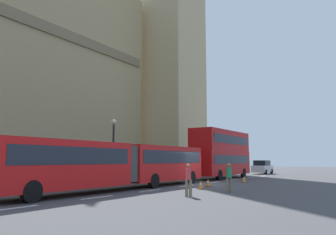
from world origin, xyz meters
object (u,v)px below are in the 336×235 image
object	(u,v)px
traffic_cone_west	(201,185)
traffic_cone_middle	(208,183)
pedestrian_near_cones	(188,179)
traffic_cone_east	(244,179)
street_lamp	(113,146)
double_decker_bus	(221,152)
sedan_lead	(262,167)
articulated_bus	(120,162)
pedestrian_by_kerb	(229,177)

from	to	relation	value
traffic_cone_west	traffic_cone_middle	size ratio (longest dim) A/B	1.00
pedestrian_near_cones	traffic_cone_middle	bearing A→B (deg)	17.52
pedestrian_near_cones	traffic_cone_east	bearing A→B (deg)	6.81
traffic_cone_middle	street_lamp	distance (m)	8.63
street_lamp	double_decker_bus	bearing A→B (deg)	-21.01
sedan_lead	articulated_bus	bearing A→B (deg)	179.98
sedan_lead	traffic_cone_west	world-z (taller)	sedan_lead
articulated_bus	sedan_lead	xyz separation A→B (m)	(29.95, -0.01, -0.83)
traffic_cone_middle	traffic_cone_east	world-z (taller)	same
sedan_lead	pedestrian_near_cones	world-z (taller)	sedan_lead
sedan_lead	traffic_cone_west	size ratio (longest dim) A/B	7.59
pedestrian_by_kerb	traffic_cone_west	bearing A→B (deg)	66.19
sedan_lead	pedestrian_near_cones	distance (m)	31.71
traffic_cone_middle	articulated_bus	bearing A→B (deg)	146.34
double_decker_bus	traffic_cone_middle	bearing A→B (deg)	-161.41
double_decker_bus	pedestrian_near_cones	bearing A→B (deg)	-161.82
street_lamp	pedestrian_near_cones	bearing A→B (deg)	-118.83
articulated_bus	street_lamp	world-z (taller)	street_lamp
traffic_cone_west	street_lamp	size ratio (longest dim) A/B	0.11
street_lamp	pedestrian_by_kerb	xyz separation A→B (m)	(-2.28, -11.07, -2.14)
articulated_bus	double_decker_bus	bearing A→B (deg)	0.01
traffic_cone_east	street_lamp	xyz separation A→B (m)	(-6.65, 8.74, 2.77)
traffic_cone_west	street_lamp	distance (m)	9.18
double_decker_bus	street_lamp	world-z (taller)	street_lamp
articulated_bus	double_decker_bus	world-z (taller)	double_decker_bus
sedan_lead	traffic_cone_west	xyz separation A→B (m)	(-26.80, -4.15, -0.63)
pedestrian_by_kerb	traffic_cone_east	bearing A→B (deg)	14.66
pedestrian_near_cones	pedestrian_by_kerb	xyz separation A→B (m)	(3.33, -0.87, 0.00)
street_lamp	pedestrian_by_kerb	bearing A→B (deg)	-101.65
sedan_lead	traffic_cone_middle	size ratio (longest dim) A/B	7.59
traffic_cone_east	double_decker_bus	bearing A→B (deg)	39.80
traffic_cone_middle	traffic_cone_east	distance (m)	5.65
traffic_cone_west	pedestrian_by_kerb	world-z (taller)	pedestrian_by_kerb
traffic_cone_west	pedestrian_near_cones	xyz separation A→B (m)	(-4.39, -1.53, 0.63)
double_decker_bus	street_lamp	size ratio (longest dim) A/B	1.91
double_decker_bus	sedan_lead	world-z (taller)	double_decker_bus
sedan_lead	pedestrian_by_kerb	size ratio (longest dim) A/B	2.60
traffic_cone_middle	pedestrian_by_kerb	bearing A→B (deg)	-138.14
traffic_cone_middle	sedan_lead	bearing A→B (deg)	8.31
traffic_cone_middle	pedestrian_near_cones	distance (m)	7.00
pedestrian_by_kerb	sedan_lead	bearing A→B (deg)	13.25
traffic_cone_east	pedestrian_by_kerb	distance (m)	9.25
sedan_lead	traffic_cone_east	xyz separation A→B (m)	(-18.93, -4.22, -0.63)
double_decker_bus	traffic_cone_middle	xyz separation A→B (m)	(-10.69, -3.60, -2.43)
double_decker_bus	pedestrian_by_kerb	world-z (taller)	double_decker_bus
traffic_cone_east	sedan_lead	bearing A→B (deg)	12.57
double_decker_bus	traffic_cone_middle	size ratio (longest dim) A/B	17.38
double_decker_bus	articulated_bus	bearing A→B (deg)	-179.99
traffic_cone_west	street_lamp	xyz separation A→B (m)	(1.22, 8.67, 2.77)
sedan_lead	pedestrian_near_cones	bearing A→B (deg)	-169.67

